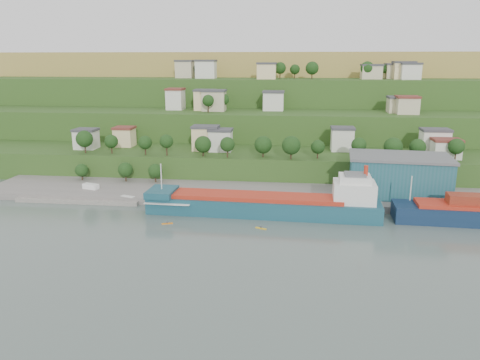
# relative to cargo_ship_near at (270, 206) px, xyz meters

# --- Properties ---
(ground) EXTENTS (500.00, 500.00, 0.00)m
(ground) POSITION_rel_cargo_ship_near_xyz_m (-6.17, -10.08, -2.77)
(ground) COLOR #45544D
(ground) RESTS_ON ground
(quay) EXTENTS (220.00, 26.00, 4.00)m
(quay) POSITION_rel_cargo_ship_near_xyz_m (13.83, 17.92, -2.77)
(quay) COLOR slate
(quay) RESTS_ON ground
(pebble_beach) EXTENTS (40.00, 18.00, 2.40)m
(pebble_beach) POSITION_rel_cargo_ship_near_xyz_m (-61.17, 11.92, -2.77)
(pebble_beach) COLOR slate
(pebble_beach) RESTS_ON ground
(hillside) EXTENTS (360.00, 211.05, 96.00)m
(hillside) POSITION_rel_cargo_ship_near_xyz_m (-6.15, 158.66, -2.69)
(hillside) COLOR #284719
(hillside) RESTS_ON ground
(cargo_ship_near) EXTENTS (67.82, 13.00, 17.35)m
(cargo_ship_near) POSITION_rel_cargo_ship_near_xyz_m (0.00, 0.00, 0.00)
(cargo_ship_near) COLOR #154250
(cargo_ship_near) RESTS_ON ground
(warehouse) EXTENTS (32.59, 21.73, 12.80)m
(warehouse) POSITION_rel_cargo_ship_near_xyz_m (39.87, 19.01, 5.66)
(warehouse) COLOR #1E545C
(warehouse) RESTS_ON quay
(caravan) EXTENTS (5.78, 3.70, 2.50)m
(caravan) POSITION_rel_cargo_ship_near_xyz_m (-60.72, 14.15, -0.32)
(caravan) COLOR white
(caravan) RESTS_ON pebble_beach
(dinghy) EXTENTS (4.90, 3.18, 0.92)m
(dinghy) POSITION_rel_cargo_ship_near_xyz_m (-45.31, 6.74, -1.11)
(dinghy) COLOR silver
(dinghy) RESTS_ON pebble_beach
(kayak_orange) EXTENTS (3.09, 1.55, 0.77)m
(kayak_orange) POSITION_rel_cargo_ship_near_xyz_m (-27.64, -11.26, -2.54)
(kayak_orange) COLOR orange
(kayak_orange) RESTS_ON ground
(kayak_yellow) EXTENTS (3.10, 1.68, 0.78)m
(kayak_yellow) POSITION_rel_cargo_ship_near_xyz_m (-1.63, -12.09, -2.54)
(kayak_yellow) COLOR gold
(kayak_yellow) RESTS_ON ground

